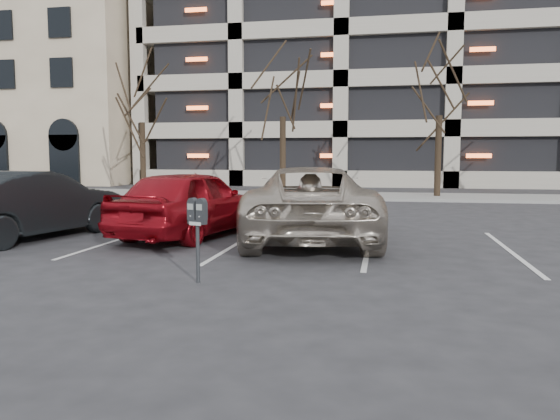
% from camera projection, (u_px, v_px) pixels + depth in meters
% --- Properties ---
extents(ground, '(140.00, 140.00, 0.00)m').
position_uv_depth(ground, '(282.00, 266.00, 9.43)').
color(ground, '#28282B').
rests_on(ground, ground).
extents(sidewalk, '(80.00, 4.00, 0.12)m').
position_uv_depth(sidewalk, '(347.00, 196.00, 25.06)').
color(sidewalk, gray).
rests_on(sidewalk, ground).
extents(stall_lines, '(16.90, 5.20, 0.00)m').
position_uv_depth(stall_lines, '(239.00, 243.00, 11.94)').
color(stall_lines, silver).
rests_on(stall_lines, ground).
extents(parking_garage, '(52.00, 20.00, 19.00)m').
position_uv_depth(parking_garage, '(533.00, 53.00, 39.31)').
color(parking_garage, black).
rests_on(parking_garage, ground).
extents(office_building, '(26.00, 16.20, 15.00)m').
position_uv_depth(office_building, '(6.00, 85.00, 43.21)').
color(office_building, tan).
rests_on(office_building, ground).
extents(tree_a, '(3.44, 3.44, 7.82)m').
position_uv_depth(tree_a, '(141.00, 78.00, 26.39)').
color(tree_a, black).
rests_on(tree_a, ground).
extents(tree_b, '(3.62, 3.62, 8.22)m').
position_uv_depth(tree_b, '(283.00, 67.00, 25.04)').
color(tree_b, black).
rests_on(tree_b, ground).
extents(tree_c, '(3.58, 3.58, 8.13)m').
position_uv_depth(tree_c, '(441.00, 64.00, 23.73)').
color(tree_c, black).
rests_on(tree_c, ground).
extents(parking_meter, '(0.34, 0.23, 1.25)m').
position_uv_depth(parking_meter, '(197.00, 219.00, 8.11)').
color(parking_meter, black).
rests_on(parking_meter, ground).
extents(suv_silver, '(3.62, 6.32, 1.66)m').
position_uv_depth(suv_silver, '(310.00, 203.00, 12.32)').
color(suv_silver, '#BCB1A0').
rests_on(suv_silver, ground).
extents(car_red, '(2.79, 4.99, 1.60)m').
position_uv_depth(car_red, '(191.00, 203.00, 12.81)').
color(car_red, maroon).
rests_on(car_red, ground).
extents(car_dark, '(2.54, 4.96, 1.56)m').
position_uv_depth(car_dark, '(30.00, 205.00, 12.50)').
color(car_dark, black).
rests_on(car_dark, ground).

